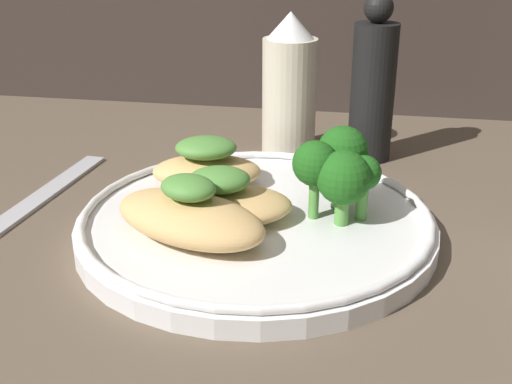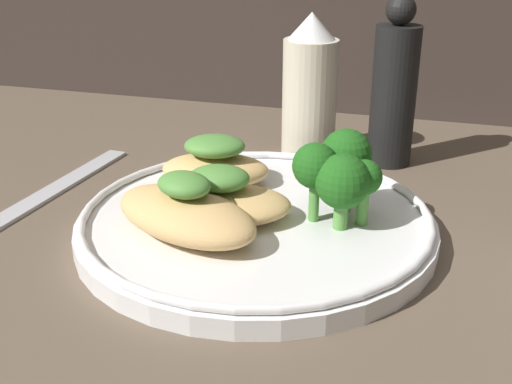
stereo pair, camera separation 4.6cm
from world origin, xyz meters
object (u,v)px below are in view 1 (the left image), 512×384
(sauce_bottle, at_px, (289,88))
(pepper_grinder, at_px, (373,87))
(plate, at_px, (256,222))
(broccoli_bunch, at_px, (339,167))

(sauce_bottle, relative_size, pepper_grinder, 0.88)
(plate, relative_size, broccoli_bunch, 3.84)
(plate, bearing_deg, pepper_grinder, 66.46)
(plate, distance_m, broccoli_bunch, 0.07)
(plate, height_order, sauce_bottle, sauce_bottle)
(broccoli_bunch, xyz_separation_m, pepper_grinder, (0.02, 0.17, 0.02))
(plate, xyz_separation_m, broccoli_bunch, (0.06, 0.01, 0.04))
(plate, bearing_deg, sauce_bottle, 90.25)
(sauce_bottle, distance_m, pepper_grinder, 0.08)
(plate, height_order, broccoli_bunch, broccoli_bunch)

